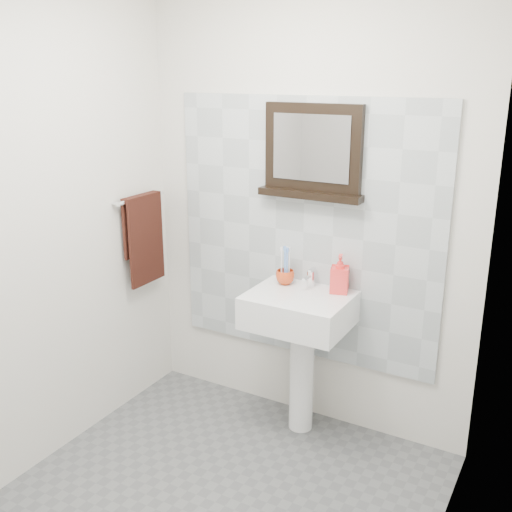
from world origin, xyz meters
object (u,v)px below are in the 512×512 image
(framed_mirror, at_px, (313,154))
(hand_towel, at_px, (144,232))
(pedestal_sink, at_px, (299,325))
(soap_dispenser, at_px, (340,274))
(toothbrush_cup, at_px, (285,277))

(framed_mirror, height_order, hand_towel, framed_mirror)
(pedestal_sink, relative_size, soap_dispenser, 4.46)
(pedestal_sink, height_order, soap_dispenser, soap_dispenser)
(pedestal_sink, relative_size, framed_mirror, 1.62)
(framed_mirror, xyz_separation_m, hand_towel, (-0.99, -0.25, -0.51))
(soap_dispenser, bearing_deg, framed_mirror, 148.38)
(soap_dispenser, relative_size, hand_towel, 0.39)
(soap_dispenser, height_order, framed_mirror, framed_mirror)
(pedestal_sink, distance_m, hand_towel, 1.11)
(pedestal_sink, relative_size, toothbrush_cup, 9.16)
(pedestal_sink, distance_m, toothbrush_cup, 0.29)
(pedestal_sink, bearing_deg, framed_mirror, 99.52)
(toothbrush_cup, relative_size, framed_mirror, 0.18)
(toothbrush_cup, relative_size, soap_dispenser, 0.49)
(framed_mirror, bearing_deg, soap_dispenser, -15.28)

